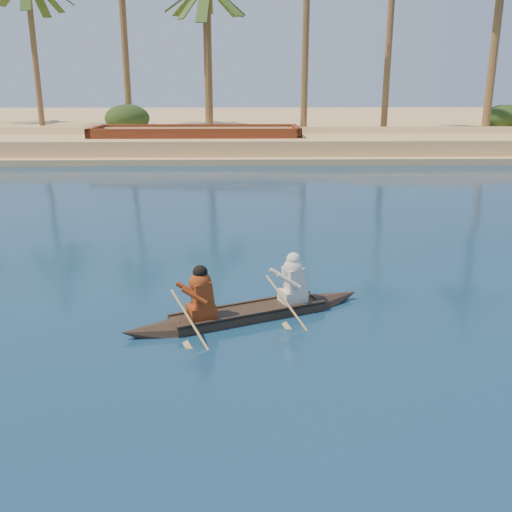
{
  "coord_description": "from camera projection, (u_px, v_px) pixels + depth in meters",
  "views": [
    {
      "loc": [
        -8.12,
        -11.06,
        4.56
      ],
      "look_at": [
        -7.8,
        1.58,
        0.73
      ],
      "focal_mm": 40.0,
      "sensor_mm": 36.0,
      "label": 1
    }
  ],
  "objects": [
    {
      "name": "canoe",
      "position": [
        249.0,
        305.0,
        11.51
      ],
      "size": [
        5.06,
        2.7,
        1.44
      ],
      "rotation": [
        0.0,
        0.0,
        0.41
      ],
      "color": "#35281D",
      "rests_on": "ground"
    },
    {
      "name": "shrub_cluster",
      "position": [
        352.0,
        131.0,
        41.9
      ],
      "size": [
        100.0,
        6.0,
        2.4
      ],
      "primitive_type": null,
      "color": "#213413",
      "rests_on": "ground"
    },
    {
      "name": "sandy_embankment",
      "position": [
        323.0,
        126.0,
        56.81
      ],
      "size": [
        150.0,
        51.0,
        1.5
      ],
      "color": "#DFAD7D",
      "rests_on": "ground"
    },
    {
      "name": "barge_mid",
      "position": [
        197.0,
        144.0,
        37.44
      ],
      "size": [
        13.38,
        4.46,
        2.23
      ],
      "rotation": [
        0.0,
        0.0,
        0.0
      ],
      "color": "maroon",
      "rests_on": "ground"
    },
    {
      "name": "palm_grove",
      "position": [
        347.0,
        36.0,
        43.27
      ],
      "size": [
        110.0,
        14.0,
        16.0
      ],
      "primitive_type": null,
      "color": "#2E511C",
      "rests_on": "ground"
    }
  ]
}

